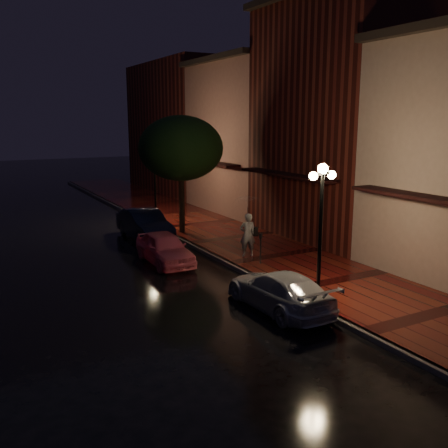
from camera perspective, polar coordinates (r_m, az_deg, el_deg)
ground at (r=19.95m, az=0.69°, el=-4.85°), size 120.00×120.00×0.00m
sidewalk at (r=21.08m, az=6.04°, el=-3.78°), size 4.50×60.00×0.15m
curb at (r=19.92m, az=0.69°, el=-4.64°), size 0.25×60.00×0.15m
storefront_mid at (r=24.82m, az=12.84°, el=11.04°), size 5.00×8.00×11.00m
storefront_far at (r=31.29m, az=2.91°, el=9.61°), size 5.00×8.00×9.00m
storefront_extra at (r=40.14m, az=-4.72°, el=10.80°), size 5.00×12.00×10.00m
streetlamp_near at (r=15.50m, az=10.98°, el=-0.05°), size 0.96×0.36×4.31m
streetlamp_far at (r=27.60m, az=-7.91°, el=5.24°), size 0.96×0.36×4.31m
street_tree at (r=24.78m, az=-4.94°, el=8.38°), size 4.16×4.16×5.80m
pink_car at (r=20.33m, az=-6.79°, el=-2.74°), size 1.59×3.78×1.28m
navy_car at (r=24.55m, az=-9.04°, el=-0.05°), size 1.58×4.42×1.45m
silver_car at (r=15.49m, az=6.31°, el=-7.58°), size 1.75×4.18×1.21m
woman_with_umbrella at (r=20.49m, az=2.74°, el=0.89°), size 1.06×1.08×2.55m
parking_meter at (r=19.65m, az=4.20°, el=-2.44°), size 0.14×0.12×1.23m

